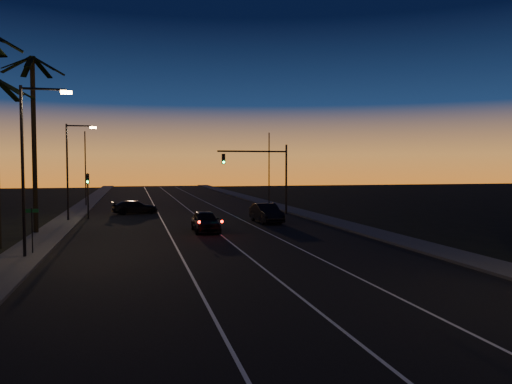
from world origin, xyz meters
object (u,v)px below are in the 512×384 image
object	(u,v)px
signal_mast	(264,167)
right_car	(266,213)
lead_car	(205,221)
cross_car	(135,207)

from	to	relation	value
signal_mast	right_car	xyz separation A→B (m)	(-1.50, -6.67, -3.96)
lead_car	cross_car	xyz separation A→B (m)	(-5.03, 15.36, -0.11)
signal_mast	lead_car	distance (m)	14.23
signal_mast	right_car	world-z (taller)	signal_mast
signal_mast	right_car	bearing A→B (deg)	-102.70
right_car	cross_car	size ratio (longest dim) A/B	1.01
signal_mast	cross_car	distance (m)	13.70
signal_mast	lead_car	bearing A→B (deg)	-123.05
signal_mast	lead_car	world-z (taller)	signal_mast
signal_mast	right_car	size ratio (longest dim) A/B	1.42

